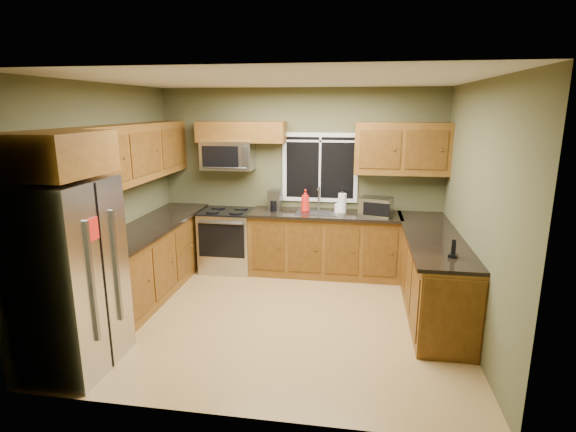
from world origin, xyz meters
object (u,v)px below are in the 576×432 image
(kettle, at_px, (273,200))
(soap_bottle_a, at_px, (305,201))
(toaster_oven, at_px, (376,207))
(microwave, at_px, (228,155))
(range, at_px, (228,240))
(refrigerator, at_px, (68,277))
(cordless_phone, at_px, (453,252))
(paper_towel_roll, at_px, (342,203))
(coffee_maker, at_px, (275,201))
(soap_bottle_b, at_px, (337,206))

(kettle, height_order, soap_bottle_a, soap_bottle_a)
(toaster_oven, bearing_deg, kettle, 169.80)
(microwave, bearing_deg, range, -89.98)
(refrigerator, bearing_deg, cordless_phone, 15.75)
(range, distance_m, paper_towel_roll, 1.81)
(coffee_maker, xyz_separation_m, soap_bottle_a, (0.46, -0.04, 0.02))
(refrigerator, height_order, paper_towel_roll, refrigerator)
(coffee_maker, distance_m, soap_bottle_a, 0.46)
(toaster_oven, bearing_deg, refrigerator, -136.90)
(coffee_maker, relative_size, soap_bottle_b, 1.72)
(microwave, distance_m, kettle, 0.94)
(coffee_maker, distance_m, cordless_phone, 2.85)
(refrigerator, distance_m, toaster_oven, 3.92)
(refrigerator, distance_m, kettle, 3.25)
(refrigerator, xyz_separation_m, kettle, (1.36, 2.95, 0.17))
(range, relative_size, soap_bottle_b, 5.37)
(range, height_order, paper_towel_roll, paper_towel_roll)
(soap_bottle_a, bearing_deg, toaster_oven, -6.86)
(range, distance_m, soap_bottle_b, 1.73)
(microwave, relative_size, toaster_oven, 1.53)
(toaster_oven, relative_size, paper_towel_roll, 1.63)
(range, height_order, toaster_oven, toaster_oven)
(cordless_phone, bearing_deg, toaster_oven, 113.42)
(coffee_maker, bearing_deg, kettle, 110.72)
(toaster_oven, bearing_deg, microwave, 174.05)
(microwave, xyz_separation_m, toaster_oven, (2.17, -0.23, -0.66))
(coffee_maker, bearing_deg, range, -174.53)
(range, relative_size, kettle, 3.30)
(coffee_maker, bearing_deg, refrigerator, -116.26)
(paper_towel_roll, height_order, soap_bottle_a, soap_bottle_a)
(toaster_oven, xyz_separation_m, soap_bottle_a, (-1.00, 0.12, 0.03))
(range, bearing_deg, refrigerator, -103.97)
(soap_bottle_a, xyz_separation_m, soap_bottle_b, (0.46, 0.04, -0.08))
(kettle, bearing_deg, soap_bottle_a, -16.66)
(kettle, height_order, paper_towel_roll, paper_towel_roll)
(soap_bottle_a, relative_size, cordless_phone, 1.74)
(microwave, xyz_separation_m, coffee_maker, (0.71, -0.07, -0.65))
(refrigerator, xyz_separation_m, microwave, (0.69, 2.91, 0.83))
(range, height_order, microwave, microwave)
(kettle, xyz_separation_m, soap_bottle_b, (0.97, -0.11, -0.04))
(coffee_maker, bearing_deg, cordless_phone, -39.89)
(cordless_phone, bearing_deg, range, 148.74)
(microwave, xyz_separation_m, soap_bottle_a, (1.17, -0.11, -0.62))
(soap_bottle_a, xyz_separation_m, cordless_phone, (1.73, -1.79, -0.11))
(coffee_maker, bearing_deg, soap_bottle_b, 0.26)
(microwave, relative_size, cordless_phone, 4.01)
(range, bearing_deg, microwave, 90.02)
(soap_bottle_b, bearing_deg, toaster_oven, -16.78)
(microwave, height_order, toaster_oven, microwave)
(refrigerator, bearing_deg, microwave, 76.66)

